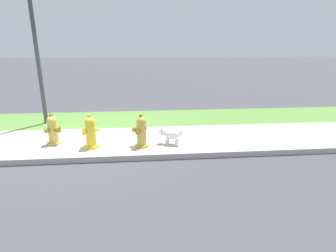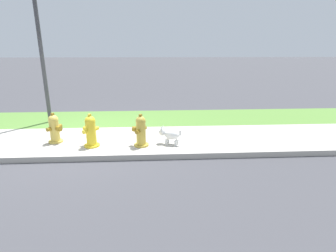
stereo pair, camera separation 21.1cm
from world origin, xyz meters
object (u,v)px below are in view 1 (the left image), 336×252
fire_hydrant_mid_block (53,130)px  street_lamp (32,18)px  fire_hydrant_by_grass_verge (90,132)px  fire_hydrant_at_driveway (141,131)px  small_white_dog (170,134)px

fire_hydrant_mid_block → street_lamp: size_ratio=0.16×
fire_hydrant_by_grass_verge → street_lamp: street_lamp is taller
fire_hydrant_at_driveway → fire_hydrant_mid_block: (-2.00, 0.35, -0.02)m
fire_hydrant_at_driveway → small_white_dog: size_ratio=1.47×
fire_hydrant_mid_block → small_white_dog: size_ratio=1.41×
fire_hydrant_by_grass_verge → fire_hydrant_at_driveway: bearing=-52.2°
fire_hydrant_mid_block → fire_hydrant_by_grass_verge: 0.95m
fire_hydrant_by_grass_verge → small_white_dog: fire_hydrant_by_grass_verge is taller
fire_hydrant_at_driveway → small_white_dog: bearing=-56.7°
fire_hydrant_at_driveway → fire_hydrant_mid_block: size_ratio=1.05×
fire_hydrant_mid_block → fire_hydrant_by_grass_verge: size_ratio=0.94×
fire_hydrant_at_driveway → fire_hydrant_mid_block: fire_hydrant_at_driveway is taller
small_white_dog → street_lamp: street_lamp is taller
fire_hydrant_mid_block → fire_hydrant_at_driveway: bearing=111.0°
fire_hydrant_mid_block → fire_hydrant_by_grass_verge: fire_hydrant_by_grass_verge is taller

